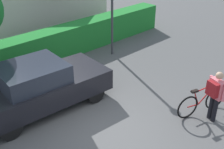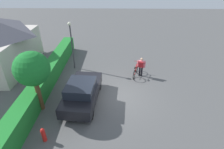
{
  "view_description": "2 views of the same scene",
  "coord_description": "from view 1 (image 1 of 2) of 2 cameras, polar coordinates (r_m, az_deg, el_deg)",
  "views": [
    {
      "loc": [
        -4.16,
        -4.54,
        5.06
      ],
      "look_at": [
        1.03,
        0.85,
        1.06
      ],
      "focal_mm": 45.07,
      "sensor_mm": 36.0,
      "label": 1
    },
    {
      "loc": [
        -9.24,
        0.21,
        7.21
      ],
      "look_at": [
        0.7,
        0.43,
        1.21
      ],
      "focal_mm": 28.08,
      "sensor_mm": 36.0,
      "label": 2
    }
  ],
  "objects": [
    {
      "name": "hedge_row",
      "position": [
        11.34,
        -18.81,
        3.57
      ],
      "size": [
        15.81,
        0.9,
        1.25
      ],
      "primitive_type": "cube",
      "color": "#1F7A2C",
      "rests_on": "ground"
    },
    {
      "name": "ground_plane",
      "position": [
        7.97,
        -1.14,
        -11.27
      ],
      "size": [
        60.0,
        60.0,
        0.0
      ],
      "primitive_type": "plane",
      "color": "#515151"
    },
    {
      "name": "parked_car_near",
      "position": [
        8.74,
        -14.42,
        -2.22
      ],
      "size": [
        4.21,
        2.12,
        1.52
      ],
      "color": "black",
      "rests_on": "ground"
    },
    {
      "name": "person_rider",
      "position": [
        8.34,
        20.23,
        -3.39
      ],
      "size": [
        0.45,
        0.61,
        1.56
      ],
      "color": "black",
      "rests_on": "ground"
    },
    {
      "name": "bicycle",
      "position": [
        8.81,
        17.74,
        -5.27
      ],
      "size": [
        1.74,
        0.69,
        1.0
      ],
      "color": "black",
      "rests_on": "ground"
    }
  ]
}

